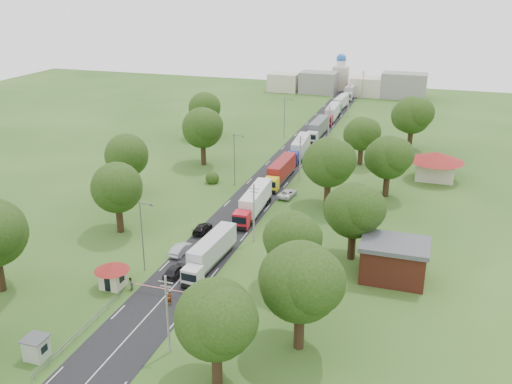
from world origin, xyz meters
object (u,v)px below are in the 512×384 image
at_px(truck_0, 210,252).
at_px(car_lane_mid, 181,249).
at_px(pedestrian_near, 169,299).
at_px(info_sign, 314,147).
at_px(boom_barrier, 155,288).
at_px(guard_booth, 112,272).
at_px(car_lane_front, 175,271).

height_order(truck_0, car_lane_mid, truck_0).
bearing_deg(pedestrian_near, info_sign, 85.36).
xyz_separation_m(boom_barrier, truck_0, (3.59, 9.07, 1.10)).
height_order(car_lane_mid, pedestrian_near, pedestrian_near).
height_order(guard_booth, pedestrian_near, guard_booth).
relative_size(guard_booth, truck_0, 0.32).
height_order(truck_0, pedestrian_near, truck_0).
distance_m(boom_barrier, info_sign, 60.39).
distance_m(truck_0, pedestrian_near, 10.89).
bearing_deg(truck_0, car_lane_mid, 160.09).
bearing_deg(guard_booth, info_sign, 78.32).
bearing_deg(info_sign, boom_barrier, -96.24).
relative_size(info_sign, car_lane_front, 0.93).
distance_m(boom_barrier, car_lane_front, 5.01).
bearing_deg(info_sign, car_lane_mid, -99.49).
distance_m(car_lane_front, pedestrian_near, 7.17).
height_order(info_sign, truck_0, info_sign).
relative_size(guard_booth, car_lane_front, 1.00).
xyz_separation_m(boom_barrier, info_sign, (6.56, 60.00, 2.11)).
bearing_deg(pedestrian_near, car_lane_front, 108.88).
xyz_separation_m(info_sign, pedestrian_near, (-3.74, -61.74, -2.12)).
distance_m(info_sign, truck_0, 51.02).
height_order(info_sign, car_lane_front, info_sign).
relative_size(boom_barrier, pedestrian_near, 5.22).
bearing_deg(guard_booth, car_lane_front, 38.89).
bearing_deg(info_sign, truck_0, -93.33).
xyz_separation_m(info_sign, car_lane_mid, (-8.20, -49.03, -2.27)).
bearing_deg(boom_barrier, guard_booth, -179.99).
bearing_deg(car_lane_front, truck_0, -124.44).
xyz_separation_m(boom_barrier, car_lane_mid, (-1.64, 10.97, -0.16)).
height_order(boom_barrier, pedestrian_near, pedestrian_near).
xyz_separation_m(info_sign, car_lane_front, (-6.20, -55.00, -2.25)).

